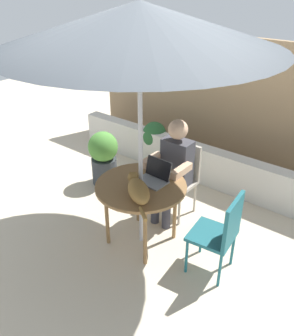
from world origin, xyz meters
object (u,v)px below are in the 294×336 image
laptop (155,175)px  cat (138,190)px  patio_table (141,190)px  patio_umbrella (139,25)px  chair_empty (221,230)px  chair_occupied (180,174)px  person_seated (173,166)px  potted_plant_by_chair (154,141)px  potted_plant_near_fence (104,156)px

laptop → cat: laptop is taller
patio_table → patio_umbrella: size_ratio=0.38×
patio_umbrella → chair_empty: bearing=6.2°
patio_table → chair_occupied: chair_occupied is taller
patio_table → patio_umbrella: bearing=0.0°
patio_table → person_seated: 0.58m
chair_empty → person_seated: person_seated is taller
chair_occupied → cat: bearing=-82.7°
chair_occupied → patio_umbrella: bearing=-90.0°
chair_empty → potted_plant_by_chair: 2.41m
patio_umbrella → cat: patio_umbrella is taller
cat → potted_plant_near_fence: 1.59m
laptop → patio_table: bearing=-109.1°
patio_table → laptop: size_ratio=3.02×
chair_empty → cat: bearing=-159.3°
chair_empty → laptop: 0.87m
patio_table → person_seated: size_ratio=0.77×
potted_plant_near_fence → patio_umbrella: bearing=-28.7°
patio_table → chair_empty: size_ratio=1.06×
patio_table → potted_plant_near_fence: 1.36m
potted_plant_near_fence → potted_plant_by_chair: (0.16, 0.93, -0.06)m
cat → potted_plant_near_fence: bearing=147.2°
chair_occupied → potted_plant_by_chair: chair_occupied is taller
person_seated → laptop: person_seated is taller
patio_table → potted_plant_by_chair: (-1.02, 1.57, -0.31)m
person_seated → patio_umbrella: bearing=-90.0°
patio_table → cat: bearing=-58.0°
chair_occupied → cat: (0.12, -0.93, 0.29)m
person_seated → laptop: (0.06, -0.42, 0.10)m
potted_plant_by_chair → person_seated: bearing=-44.3°
chair_occupied → cat: cat is taller
laptop → cat: size_ratio=0.59×
potted_plant_near_fence → chair_occupied: bearing=4.7°
chair_occupied → chair_empty: bearing=-36.2°
laptop → potted_plant_near_fence: size_ratio=0.41×
patio_umbrella → chair_occupied: 1.87m
chair_empty → potted_plant_near_fence: chair_empty is taller
laptop → potted_plant_near_fence: bearing=158.7°
chair_empty → potted_plant_near_fence: (-2.05, 0.55, -0.11)m
chair_occupied → potted_plant_by_chair: (-1.02, 0.84, -0.17)m
patio_umbrella → cat: (0.12, -0.19, -1.43)m
person_seated → potted_plant_by_chair: (-1.02, 0.99, -0.34)m
chair_occupied → patio_table: bearing=-90.0°
patio_table → potted_plant_by_chair: bearing=122.9°
chair_occupied → chair_empty: size_ratio=1.00×
potted_plant_by_chair → laptop: bearing=-52.7°
person_seated → potted_plant_by_chair: person_seated is taller
patio_table → patio_umbrella: patio_umbrella is taller
cat → potted_plant_by_chair: cat is taller
chair_empty → chair_occupied: bearing=143.8°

